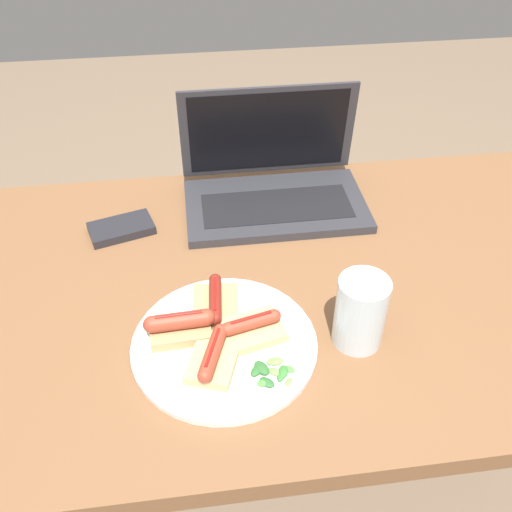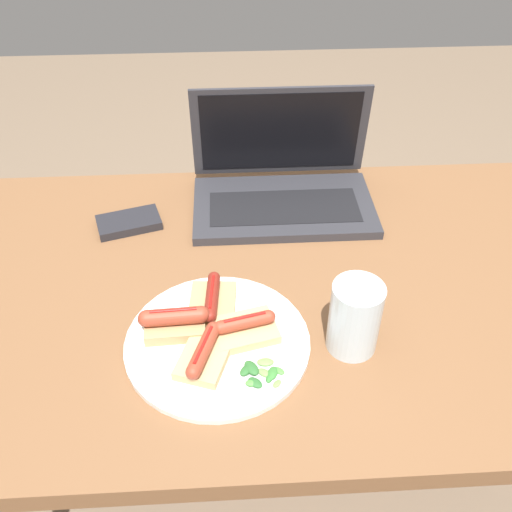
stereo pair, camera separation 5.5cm
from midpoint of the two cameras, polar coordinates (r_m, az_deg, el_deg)
name	(u,v)px [view 1 (the left image)]	position (r m, az deg, el deg)	size (l,w,h in m)	color
ground_plane	(295,482)	(1.59, 2.90, -21.69)	(6.00, 6.00, 0.00)	#75604C
desk	(311,303)	(1.05, 4.07, -4.70)	(1.35, 0.74, 0.72)	brown
laptop	(273,184)	(1.17, 0.41, 7.18)	(0.36, 0.23, 0.22)	#2D2D33
plate	(224,343)	(0.89, -4.95, -8.73)	(0.29, 0.29, 0.02)	white
sausage_toast_left	(180,326)	(0.90, -9.35, -6.96)	(0.11, 0.06, 0.05)	tan
sausage_toast_middle	(213,357)	(0.86, -6.15, -10.09)	(0.09, 0.11, 0.04)	tan
sausage_toast_right	(251,328)	(0.89, -2.26, -7.25)	(0.11, 0.09, 0.04)	tan
sausage_toast_extra	(216,303)	(0.93, -5.74, -4.77)	(0.08, 0.11, 0.04)	tan
salad_pile	(270,372)	(0.85, -0.48, -11.60)	(0.07, 0.06, 0.01)	#4C8E3D
drinking_glass	(360,312)	(0.87, 8.64, -5.60)	(0.08, 0.08, 0.12)	silver
external_drive	(121,228)	(1.14, -14.66, 2.66)	(0.14, 0.10, 0.02)	#232328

